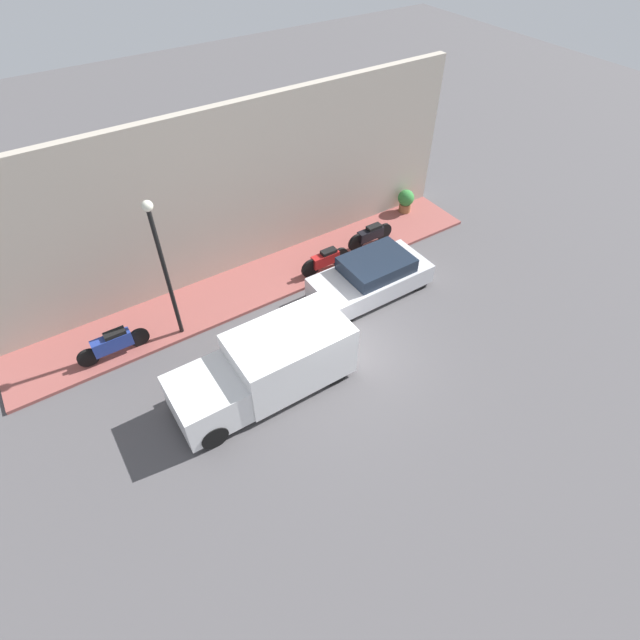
# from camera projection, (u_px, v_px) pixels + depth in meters

# --- Properties ---
(ground_plane) EXTENTS (60.00, 60.00, 0.00)m
(ground_plane) POSITION_uv_depth(u_px,v_px,m) (331.00, 361.00, 14.38)
(ground_plane) COLOR #514F51
(sidewalk) EXTENTS (2.20, 16.29, 0.11)m
(sidewalk) POSITION_uv_depth(u_px,v_px,m) (262.00, 281.00, 16.83)
(sidewalk) COLOR #934C47
(sidewalk) RESTS_ON ground_plane
(building_facade) EXTENTS (0.30, 16.29, 5.57)m
(building_facade) POSITION_uv_depth(u_px,v_px,m) (236.00, 193.00, 15.66)
(building_facade) COLOR #B2A899
(building_facade) RESTS_ON ground_plane
(parked_car) EXTENTS (1.78, 3.91, 1.29)m
(parked_car) POSITION_uv_depth(u_px,v_px,m) (372.00, 277.00, 16.11)
(parked_car) COLOR silver
(parked_car) RESTS_ON ground_plane
(delivery_van) EXTENTS (1.85, 4.83, 1.79)m
(delivery_van) POSITION_uv_depth(u_px,v_px,m) (265.00, 367.00, 13.02)
(delivery_van) COLOR white
(delivery_van) RESTS_ON ground_plane
(motorcycle_black) EXTENTS (0.30, 1.89, 0.77)m
(motorcycle_black) POSITION_uv_depth(u_px,v_px,m) (371.00, 235.00, 17.94)
(motorcycle_black) COLOR black
(motorcycle_black) RESTS_ON sidewalk
(motorcycle_red) EXTENTS (0.30, 1.86, 0.79)m
(motorcycle_red) POSITION_uv_depth(u_px,v_px,m) (326.00, 260.00, 16.87)
(motorcycle_red) COLOR #B21E1E
(motorcycle_red) RESTS_ON sidewalk
(motorcycle_blue) EXTENTS (0.30, 2.05, 0.84)m
(motorcycle_blue) POSITION_uv_depth(u_px,v_px,m) (113.00, 343.00, 14.10)
(motorcycle_blue) COLOR navy
(motorcycle_blue) RESTS_ON sidewalk
(streetlamp) EXTENTS (0.29, 0.29, 4.48)m
(streetlamp) POSITION_uv_depth(u_px,v_px,m) (162.00, 258.00, 13.16)
(streetlamp) COLOR black
(streetlamp) RESTS_ON sidewalk
(potted_plant) EXTENTS (0.63, 0.63, 0.91)m
(potted_plant) POSITION_uv_depth(u_px,v_px,m) (406.00, 200.00, 19.48)
(potted_plant) COLOR brown
(potted_plant) RESTS_ON sidewalk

